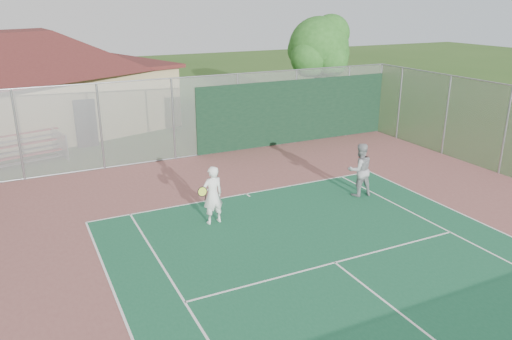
{
  "coord_description": "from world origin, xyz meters",
  "views": [
    {
      "loc": [
        -6.96,
        -3.08,
        6.53
      ],
      "look_at": [
        -0.4,
        10.27,
        1.46
      ],
      "focal_mm": 35.0,
      "sensor_mm": 36.0,
      "label": 1
    }
  ],
  "objects": [
    {
      "name": "player_white_front",
      "position": [
        -1.94,
        10.13,
        0.92
      ],
      "size": [
        0.95,
        0.63,
        1.83
      ],
      "rotation": [
        0.0,
        0.0,
        3.26
      ],
      "color": "white",
      "rests_on": "ground"
    },
    {
      "name": "side_fence_right",
      "position": [
        10.0,
        12.5,
        1.75
      ],
      "size": [
        0.08,
        9.0,
        3.5
      ],
      "color": "gray",
      "rests_on": "ground"
    },
    {
      "name": "player_grey_back",
      "position": [
        3.5,
        10.04,
        0.94
      ],
      "size": [
        1.0,
        0.83,
        1.88
      ],
      "rotation": [
        0.0,
        0.0,
        3.0
      ],
      "color": "#96989B",
      "rests_on": "ground"
    },
    {
      "name": "clubhouse",
      "position": [
        -6.23,
        24.99,
        3.1
      ],
      "size": [
        16.27,
        13.16,
        6.1
      ],
      "rotation": [
        0.0,
        0.0,
        0.3
      ],
      "color": "tan",
      "rests_on": "ground"
    },
    {
      "name": "tree",
      "position": [
        9.62,
        22.14,
        3.83
      ],
      "size": [
        4.17,
        3.95,
        5.82
      ],
      "color": "#392115",
      "rests_on": "ground"
    },
    {
      "name": "back_fence",
      "position": [
        2.11,
        16.98,
        1.67
      ],
      "size": [
        20.08,
        0.11,
        3.53
      ],
      "color": "gray",
      "rests_on": "ground"
    },
    {
      "name": "bleachers",
      "position": [
        -6.81,
        19.71,
        0.59
      ],
      "size": [
        3.33,
        2.37,
        1.11
      ],
      "rotation": [
        0.0,
        0.0,
        0.25
      ],
      "color": "maroon",
      "rests_on": "ground"
    }
  ]
}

